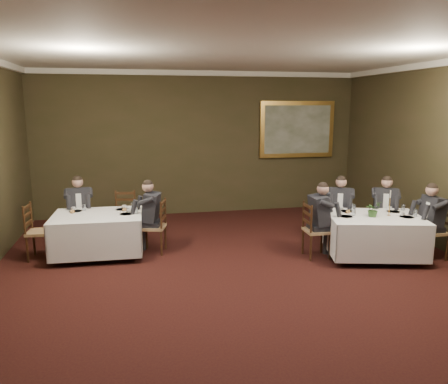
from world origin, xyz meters
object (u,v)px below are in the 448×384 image
object	(u,v)px
diner_sec_backleft	(80,218)
diner_sec_endright	(153,225)
chair_main_backright	(383,229)
chair_main_endright	(431,242)
painting	(297,129)
diner_main_backleft	(339,218)
chair_sec_backleft	(81,229)
centerpiece	(373,209)
table_main	(374,233)
diner_main_endright	(432,230)
chair_sec_endleft	(40,243)
chair_sec_endright	(154,237)
candlestick	(390,206)
chair_main_backleft	(339,229)
diner_main_endleft	(317,229)
chair_main_endleft	(316,241)
chair_sec_backright	(125,227)
diner_main_backright	(384,218)
table_second	(98,231)

from	to	relation	value
diner_sec_backleft	diner_sec_endright	bearing A→B (deg)	143.16
chair_main_backright	chair_main_endright	xyz separation A→B (m)	(0.37, -0.95, 0.00)
chair_main_backright	painting	bearing A→B (deg)	-52.04
diner_main_backleft	chair_main_endright	xyz separation A→B (m)	(1.23, -1.14, -0.23)
chair_sec_backleft	centerpiece	size ratio (longest dim) A/B	3.49
chair_sec_backleft	diner_sec_backleft	size ratio (longest dim) A/B	0.74
table_main	diner_main_endright	world-z (taller)	diner_main_endright
table_main	chair_sec_endleft	distance (m)	5.94
chair_sec_endright	centerpiece	bearing A→B (deg)	-90.99
diner_main_backleft	candlestick	world-z (taller)	diner_main_backleft
chair_main_endright	chair_sec_backleft	xyz separation A→B (m)	(-6.22, 2.18, 0.00)
table_main	diner_main_backleft	world-z (taller)	diner_main_backleft
diner_sec_endright	candlestick	size ratio (longest dim) A/B	2.88
table_main	chair_main_backleft	bearing A→B (deg)	103.71
diner_main_endright	chair_sec_backleft	bearing A→B (deg)	70.16
diner_main_endleft	diner_main_endright	bearing A→B (deg)	77.35
chair_main_backleft	chair_main_endleft	distance (m)	1.02
diner_sec_endright	chair_sec_endleft	world-z (taller)	diner_sec_endright
chair_main_backleft	chair_sec_backright	world-z (taller)	same
diner_sec_endright	diner_main_backright	bearing A→B (deg)	-79.54
centerpiece	candlestick	size ratio (longest dim) A/B	0.61
chair_main_endleft	chair_main_backleft	bearing A→B (deg)	131.95
chair_main_backright	diner_main_endleft	distance (m)	1.69
chair_main_endleft	diner_main_endright	world-z (taller)	diner_main_endright
diner_main_endleft	diner_main_backleft	bearing A→B (deg)	132.14
diner_main_endleft	chair_sec_backleft	distance (m)	4.57
diner_main_endleft	chair_main_endleft	bearing A→B (deg)	-90.00
chair_main_endleft	centerpiece	xyz separation A→B (m)	(0.93, -0.27, 0.62)
chair_main_backright	painting	xyz separation A→B (m)	(-0.62, 3.20, 1.79)
chair_sec_backright	diner_sec_endright	bearing A→B (deg)	132.67
diner_main_backright	centerpiece	bearing A→B (deg)	73.39
chair_sec_backleft	diner_main_backleft	bearing A→B (deg)	162.82
diner_main_backright	chair_main_endleft	bearing A→B (deg)	42.65
chair_main_endleft	candlestick	distance (m)	1.44
diner_main_endleft	chair_main_backright	bearing A→B (deg)	107.18
chair_main_backright	chair_sec_backright	size ratio (longest dim) A/B	1.00
chair_main_backleft	diner_main_backright	world-z (taller)	diner_main_backright
table_second	chair_main_endright	size ratio (longest dim) A/B	1.63
diner_sec_backleft	candlestick	distance (m)	5.83
table_second	diner_sec_backleft	size ratio (longest dim) A/B	1.21
table_main	chair_sec_backright	distance (m)	4.78
chair_sec_backright	table_second	bearing A→B (deg)	70.27
table_main	chair_sec_endright	distance (m)	3.98
table_main	chair_sec_backleft	distance (m)	5.57
diner_sec_backleft	candlestick	bearing A→B (deg)	155.07
table_main	chair_main_backleft	xyz separation A→B (m)	(-0.22, 0.91, -0.17)
diner_main_backright	chair_main_endleft	size ratio (longest dim) A/B	1.35
diner_main_backleft	chair_sec_backright	bearing A→B (deg)	12.67
diner_main_backright	chair_sec_backright	bearing A→B (deg)	13.20
table_main	diner_main_backright	xyz separation A→B (m)	(0.62, 0.69, 0.06)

